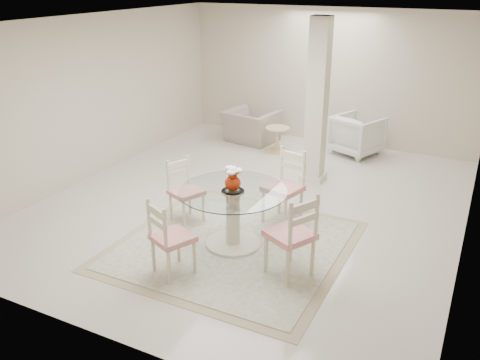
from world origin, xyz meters
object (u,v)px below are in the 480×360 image
at_px(column, 317,102).
at_px(recliner_taupe, 251,126).
at_px(dining_table, 233,218).
at_px(side_table, 277,140).
at_px(dining_chair_west, 183,186).
at_px(armchair_white, 357,135).
at_px(dining_chair_east, 295,230).
at_px(dining_chair_south, 167,233).
at_px(red_vase, 233,179).
at_px(dining_chair_north, 286,181).

relative_size(column, recliner_taupe, 2.66).
bearing_deg(dining_table, side_table, 104.44).
height_order(dining_chair_west, armchair_white, dining_chair_west).
distance_m(dining_chair_east, dining_chair_south, 1.44).
bearing_deg(armchair_white, dining_chair_south, 103.52).
xyz_separation_m(dining_chair_west, side_table, (-0.01, 3.41, -0.31)).
distance_m(dining_chair_east, armchair_white, 4.69).
height_order(column, dining_chair_south, column).
bearing_deg(column, recliner_taupe, 142.40).
distance_m(column, dining_table, 2.81).
distance_m(dining_chair_west, side_table, 3.42).
height_order(red_vase, dining_chair_east, dining_chair_east).
height_order(column, armchair_white, column).
xyz_separation_m(dining_chair_east, dining_chair_south, (-1.31, -0.61, -0.06)).
height_order(red_vase, armchair_white, red_vase).
relative_size(column, armchair_white, 3.21).
height_order(armchair_white, side_table, armchair_white).
relative_size(dining_table, side_table, 2.76).
bearing_deg(red_vase, armchair_white, 83.76).
bearing_deg(dining_chair_north, column, 109.69).
distance_m(column, armchair_white, 1.96).
relative_size(red_vase, recliner_taupe, 0.30).
distance_m(dining_chair_east, side_table, 4.54).
bearing_deg(dining_chair_east, column, -138.03).
xyz_separation_m(dining_chair_east, dining_chair_west, (-1.92, 0.69, -0.08)).
relative_size(dining_table, red_vase, 4.39).
xyz_separation_m(dining_chair_north, armchair_white, (0.14, 3.34, -0.23)).
height_order(dining_table, recliner_taupe, dining_table).
relative_size(red_vase, dining_chair_south, 0.29).
bearing_deg(recliner_taupe, dining_chair_east, 130.30).
xyz_separation_m(dining_table, dining_chair_south, (-0.34, -0.96, 0.16)).
bearing_deg(dining_chair_south, recliner_taupe, -50.46).
xyz_separation_m(recliner_taupe, armchair_white, (2.18, 0.22, 0.05)).
bearing_deg(recliner_taupe, dining_table, 121.92).
distance_m(column, recliner_taupe, 2.59).
bearing_deg(dining_table, red_vase, -18.43).
bearing_deg(dining_table, dining_chair_east, -19.84).
bearing_deg(dining_chair_east, dining_table, -82.70).
distance_m(dining_table, recliner_taupe, 4.44).
bearing_deg(armchair_white, red_vase, 106.06).
bearing_deg(dining_chair_east, red_vase, -82.70).
height_order(dining_chair_east, recliner_taupe, dining_chair_east).
xyz_separation_m(dining_table, armchair_white, (0.47, 4.31, -0.02)).
bearing_deg(dining_table, dining_chair_west, 160.50).
xyz_separation_m(column, dining_chair_west, (-1.13, -2.30, -0.82)).
distance_m(dining_chair_north, side_table, 3.09).
bearing_deg(armchair_white, side_table, 43.94).
relative_size(dining_table, dining_chair_east, 1.16).
bearing_deg(dining_chair_west, dining_chair_south, -131.69).
relative_size(dining_chair_east, dining_chair_north, 1.01).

